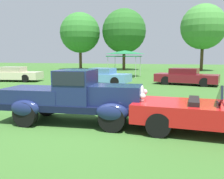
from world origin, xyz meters
TOP-DOWN VIEW (x-y plane):
  - ground_plane at (0.00, 0.00)m, footprint 120.00×120.00m
  - feature_pickup_truck at (-0.23, 0.37)m, footprint 4.63×2.07m
  - neighbor_convertible at (3.89, 0.34)m, footprint 4.27×1.92m
  - show_car_cream at (-10.63, 11.06)m, footprint 4.70×2.34m
  - show_car_skyblue at (-2.59, 11.04)m, footprint 4.02×2.15m
  - show_car_burgundy at (3.38, 12.30)m, footprint 4.76×2.58m
  - canopy_tent_left_field at (-2.63, 18.27)m, footprint 3.13×3.13m
  - treeline_far_left at (-12.22, 29.30)m, footprint 6.17×6.17m
  - treeline_mid_left at (-5.44, 30.21)m, footprint 6.61×6.61m
  - treeline_center at (5.88, 31.24)m, footprint 6.37×6.37m

SIDE VIEW (x-z plane):
  - ground_plane at x=0.00m, z-range 0.00..0.00m
  - neighbor_convertible at x=3.89m, z-range -0.12..1.28m
  - show_car_skyblue at x=-2.59m, z-range -0.01..1.21m
  - show_car_cream at x=-10.63m, z-range -0.01..1.21m
  - show_car_burgundy at x=3.38m, z-range -0.01..1.21m
  - feature_pickup_truck at x=-0.23m, z-range 0.02..1.72m
  - canopy_tent_left_field at x=-2.63m, z-range 1.07..3.78m
  - treeline_far_left at x=-12.22m, z-range 1.29..10.08m
  - treeline_mid_left at x=-5.44m, z-range 1.27..10.43m
  - treeline_center at x=5.88m, z-range 1.52..10.95m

